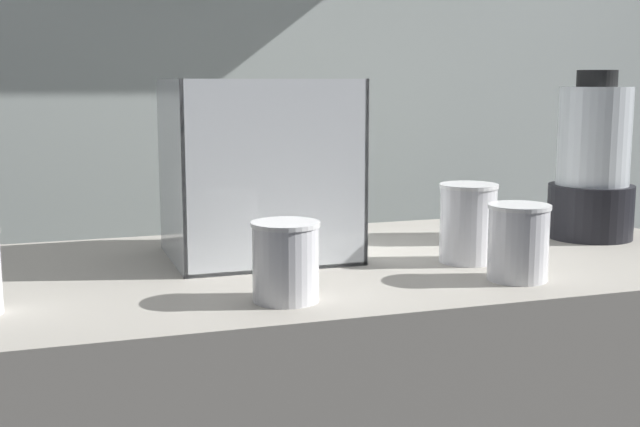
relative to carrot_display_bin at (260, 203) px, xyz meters
name	(u,v)px	position (x,y,z in m)	size (l,w,h in m)	color
back_wall_unit	(221,48)	(0.08, 0.69, 0.28)	(2.60, 0.24, 2.50)	silver
carrot_display_bin	(260,203)	(0.00, 0.00, 0.00)	(0.29, 0.25, 0.30)	white
blender_pitcher	(593,167)	(0.63, -0.03, 0.04)	(0.16, 0.16, 0.31)	black
juice_cup_mango_left	(286,266)	(-0.04, -0.29, -0.04)	(0.09, 0.09, 0.11)	white
juice_cup_mango_middle	(468,227)	(0.31, -0.15, -0.03)	(0.09, 0.09, 0.13)	white
juice_cup_orange_right	(518,246)	(0.32, -0.28, -0.04)	(0.09, 0.09, 0.11)	white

